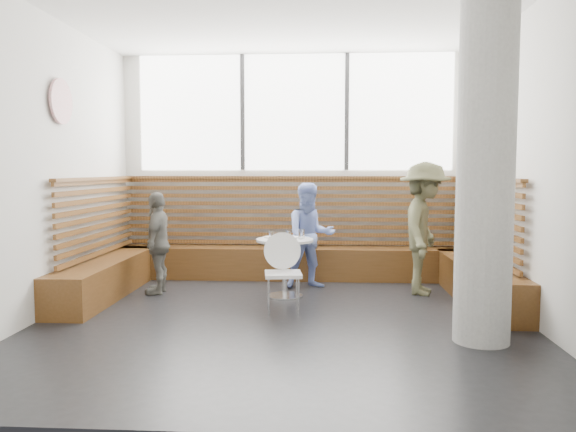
# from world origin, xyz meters

# --- Properties ---
(room) EXTENTS (5.00, 5.00, 3.20)m
(room) POSITION_xyz_m (0.00, 0.00, 1.60)
(room) COLOR silver
(room) RESTS_ON ground
(booth) EXTENTS (5.00, 2.50, 1.44)m
(booth) POSITION_xyz_m (0.00, 1.77, 0.41)
(booth) COLOR #4B2D12
(booth) RESTS_ON ground
(concrete_column) EXTENTS (0.50, 0.50, 3.20)m
(concrete_column) POSITION_xyz_m (1.85, -0.60, 1.60)
(concrete_column) COLOR gray
(concrete_column) RESTS_ON ground
(wall_art) EXTENTS (0.03, 0.50, 0.50)m
(wall_art) POSITION_xyz_m (-2.46, 0.40, 2.30)
(wall_art) COLOR white
(wall_art) RESTS_ON room
(cafe_table) EXTENTS (0.69, 0.69, 0.71)m
(cafe_table) POSITION_xyz_m (-0.04, 1.07, 0.51)
(cafe_table) COLOR silver
(cafe_table) RESTS_ON ground
(cafe_chair) EXTENTS (0.41, 0.40, 0.86)m
(cafe_chair) POSITION_xyz_m (-0.01, 0.40, 0.50)
(cafe_chair) COLOR white
(cafe_chair) RESTS_ON ground
(adult_man) EXTENTS (0.88, 1.19, 1.65)m
(adult_man) POSITION_xyz_m (1.68, 1.36, 0.83)
(adult_man) COLOR brown
(adult_man) RESTS_ON ground
(child_back) EXTENTS (0.79, 0.69, 1.38)m
(child_back) POSITION_xyz_m (0.25, 1.63, 0.69)
(child_back) COLOR #7C91D8
(child_back) RESTS_ON ground
(child_left) EXTENTS (0.34, 0.76, 1.27)m
(child_left) POSITION_xyz_m (-1.65, 1.20, 0.64)
(child_left) COLOR #605F57
(child_left) RESTS_ON ground
(plate_near) EXTENTS (0.21, 0.21, 0.01)m
(plate_near) POSITION_xyz_m (-0.21, 1.19, 0.72)
(plate_near) COLOR white
(plate_near) RESTS_ON cafe_table
(plate_far) EXTENTS (0.20, 0.20, 0.01)m
(plate_far) POSITION_xyz_m (0.05, 1.21, 0.72)
(plate_far) COLOR white
(plate_far) RESTS_ON cafe_table
(glass_left) EXTENTS (0.07, 0.07, 0.10)m
(glass_left) POSITION_xyz_m (-0.20, 1.04, 0.77)
(glass_left) COLOR white
(glass_left) RESTS_ON cafe_table
(glass_mid) EXTENTS (0.07, 0.07, 0.11)m
(glass_mid) POSITION_xyz_m (0.00, 1.04, 0.77)
(glass_mid) COLOR white
(glass_mid) RESTS_ON cafe_table
(glass_right) EXTENTS (0.08, 0.08, 0.12)m
(glass_right) POSITION_xyz_m (0.16, 1.10, 0.77)
(glass_right) COLOR white
(glass_right) RESTS_ON cafe_table
(menu_card) EXTENTS (0.23, 0.19, 0.00)m
(menu_card) POSITION_xyz_m (0.00, 0.93, 0.72)
(menu_card) COLOR #A5C64C
(menu_card) RESTS_ON cafe_table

